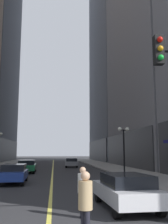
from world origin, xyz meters
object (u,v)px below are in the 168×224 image
object	(u,v)px
car_white	(125,190)
street_lamp_right_mid	(124,140)
car_green	(27,166)
car_blue	(14,173)
car_grey	(72,162)
pedestrian_in_tan_trench	(85,202)
pedestrian_in_white_shirt	(83,188)

from	to	relation	value
car_white	street_lamp_right_mid	distance (m)	13.57
car_green	car_blue	bearing A→B (deg)	-89.55
car_green	car_grey	world-z (taller)	same
pedestrian_in_tan_trench	street_lamp_right_mid	bearing A→B (deg)	71.78
car_green	street_lamp_right_mid	world-z (taller)	street_lamp_right_mid
car_white	pedestrian_in_tan_trench	size ratio (longest dim) A/B	2.50
car_blue	pedestrian_in_tan_trench	world-z (taller)	pedestrian_in_tan_trench
car_grey	pedestrian_in_white_shirt	distance (m)	29.08
pedestrian_in_white_shirt	pedestrian_in_tan_trench	size ratio (longest dim) A/B	0.97
car_green	pedestrian_in_tan_trench	world-z (taller)	pedestrian_in_tan_trench
car_white	street_lamp_right_mid	size ratio (longest dim) A/B	0.97
car_blue	pedestrian_in_tan_trench	distance (m)	13.21
car_white	car_green	bearing A→B (deg)	107.11
car_white	pedestrian_in_white_shirt	xyz separation A→B (m)	(-1.81, -1.20, 0.25)
pedestrian_in_white_shirt	street_lamp_right_mid	distance (m)	15.21
car_green	pedestrian_in_tan_trench	xyz separation A→B (m)	(3.63, -22.31, 0.28)
car_grey	pedestrian_in_tan_trench	bearing A→B (deg)	-93.20
car_grey	pedestrian_in_tan_trench	size ratio (longest dim) A/B	2.39
car_grey	street_lamp_right_mid	distance (m)	15.63
pedestrian_in_tan_trench	car_green	bearing A→B (deg)	99.23
street_lamp_right_mid	pedestrian_in_tan_trench	bearing A→B (deg)	-108.22
car_white	street_lamp_right_mid	xyz separation A→B (m)	(3.48, 12.87, 2.54)
pedestrian_in_tan_trench	street_lamp_right_mid	world-z (taller)	street_lamp_right_mid
car_blue	street_lamp_right_mid	world-z (taller)	street_lamp_right_mid
car_white	car_grey	xyz separation A→B (m)	(-0.27, 27.83, -0.00)
car_blue	pedestrian_in_white_shirt	distance (m)	10.72
car_green	pedestrian_in_tan_trench	distance (m)	22.60
street_lamp_right_mid	pedestrian_in_white_shirt	bearing A→B (deg)	-110.60
street_lamp_right_mid	car_green	bearing A→B (deg)	148.79
car_green	pedestrian_in_tan_trench	bearing A→B (deg)	-80.77
car_white	car_grey	world-z (taller)	same
car_white	pedestrian_in_tan_trench	xyz separation A→B (m)	(-2.04, -3.89, 0.28)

